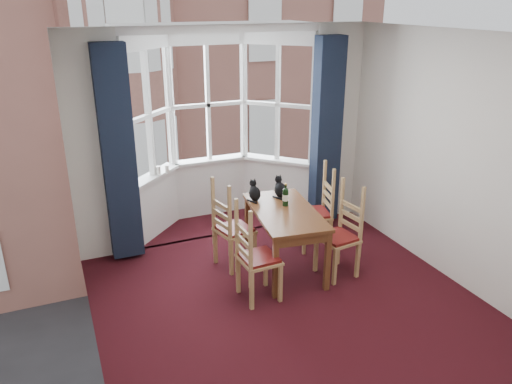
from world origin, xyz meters
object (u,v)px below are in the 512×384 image
cat_right (280,189)px  candle_tall (158,170)px  chair_left_near (251,261)px  chair_right_far (321,214)px  wine_bottle (286,196)px  chair_right_near (344,237)px  dining_table (285,218)px  candle_short (167,169)px  chair_left_far (228,232)px  cat_left (255,192)px

cat_right → candle_tall: bearing=138.5°
chair_left_near → candle_tall: (-0.52, 2.04, 0.45)m
chair_right_far → cat_right: size_ratio=3.28×
wine_bottle → chair_right_near: bearing=-43.4°
wine_bottle → candle_tall: (-1.21, 1.42, 0.04)m
chair_right_near → wine_bottle: wine_bottle is taller
wine_bottle → dining_table: bearing=-117.5°
chair_left_near → candle_short: (-0.39, 2.07, 0.45)m
wine_bottle → candle_short: bearing=126.9°
chair_left_far → chair_right_far: 1.30m
chair_left_far → candle_tall: bearing=112.5°
dining_table → chair_right_near: chair_right_near is taller
chair_left_far → wine_bottle: bearing=-12.3°
cat_right → wine_bottle: bearing=-103.3°
chair_left_far → cat_right: (0.75, 0.14, 0.40)m
dining_table → cat_left: cat_left is taller
chair_right_near → candle_tall: bearing=132.2°
chair_left_far → candle_short: bearing=107.3°
dining_table → cat_right: 0.48m
chair_left_far → wine_bottle: wine_bottle is taller
cat_right → candle_short: size_ratio=2.70×
chair_right_near → candle_short: (-1.62, 1.95, 0.45)m
chair_right_far → candle_tall: (-1.83, 1.22, 0.45)m
chair_left_near → chair_left_far: same height
chair_left_far → chair_right_near: same height
chair_left_far → cat_left: size_ratio=3.41×
cat_right → candle_short: cat_right is taller
dining_table → chair_left_near: 0.82m
chair_right_near → cat_left: cat_left is taller
dining_table → chair_right_far: size_ratio=1.52×
wine_bottle → candle_tall: bearing=130.5°
cat_right → chair_left_far: bearing=-169.4°
chair_left_near → wine_bottle: (0.70, 0.61, 0.41)m
dining_table → cat_left: size_ratio=5.19×
dining_table → chair_left_near: chair_left_near is taller
chair_right_near → candle_tall: size_ratio=8.05×
cat_right → candle_tall: 1.71m
chair_left_near → chair_left_far: size_ratio=1.00×
candle_short → chair_right_near: bearing=-50.3°
chair_right_far → cat_left: (-0.89, 0.11, 0.39)m
chair_right_near → wine_bottle: 0.84m
cat_right → wine_bottle: (-0.07, -0.29, 0.02)m
chair_left_far → wine_bottle: 0.81m
cat_left → wine_bottle: bearing=-48.4°
chair_left_far → candle_tall: size_ratio=8.05×
dining_table → wine_bottle: wine_bottle is taller
chair_right_far → candle_tall: candle_tall is taller
chair_left_far → dining_table: bearing=-23.6°
chair_left_near → candle_short: 2.15m
cat_left → dining_table: bearing=-64.1°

